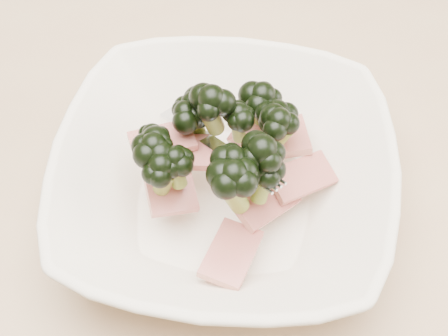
{
  "coord_description": "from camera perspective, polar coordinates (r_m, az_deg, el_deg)",
  "views": [
    {
      "loc": [
        -0.01,
        -0.35,
        1.2
      ],
      "look_at": [
        0.07,
        -0.07,
        0.8
      ],
      "focal_mm": 50.0,
      "sensor_mm": 36.0,
      "label": 1
    }
  ],
  "objects": [
    {
      "name": "dining_table",
      "position": [
        0.66,
        -7.76,
        -4.18
      ],
      "size": [
        1.2,
        0.8,
        0.75
      ],
      "color": "tan",
      "rests_on": "ground"
    },
    {
      "name": "broccoli_dish",
      "position": [
        0.51,
        -0.0,
        -0.66
      ],
      "size": [
        0.36,
        0.36,
        0.11
      ],
      "color": "silver",
      "rests_on": "dining_table"
    }
  ]
}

